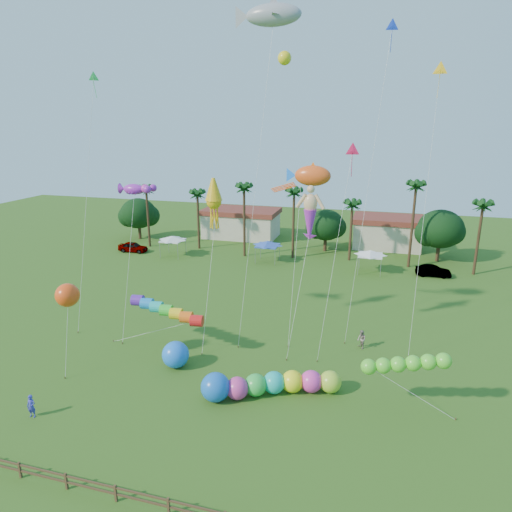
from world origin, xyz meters
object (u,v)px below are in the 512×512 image
(spectator_a, at_px, (31,406))
(spectator_b, at_px, (361,340))
(caterpillar_inflatable, at_px, (266,384))
(car_a, at_px, (133,247))
(car_b, at_px, (433,271))
(blue_ball, at_px, (176,355))

(spectator_a, bearing_deg, spectator_b, 32.11)
(spectator_a, bearing_deg, caterpillar_inflatable, 19.52)
(spectator_b, bearing_deg, caterpillar_inflatable, -65.43)
(car_a, relative_size, spectator_b, 2.65)
(car_b, distance_m, blue_ball, 36.60)
(car_b, bearing_deg, car_a, 88.81)
(spectator_b, bearing_deg, blue_ball, -94.31)
(car_a, height_order, car_b, car_a)
(car_a, distance_m, spectator_a, 40.45)
(spectator_a, height_order, spectator_b, spectator_b)
(car_b, distance_m, spectator_b, 23.46)
(car_a, relative_size, caterpillar_inflatable, 0.45)
(car_b, relative_size, caterpillar_inflatable, 0.44)
(car_a, bearing_deg, spectator_b, -123.46)
(spectator_b, bearing_deg, car_b, 129.58)
(spectator_b, bearing_deg, spectator_a, -83.83)
(spectator_a, relative_size, caterpillar_inflatable, 0.16)
(spectator_a, bearing_deg, car_a, 105.64)
(caterpillar_inflatable, bearing_deg, spectator_a, -178.97)
(spectator_b, relative_size, caterpillar_inflatable, 0.17)
(caterpillar_inflatable, bearing_deg, spectator_b, 32.02)
(caterpillar_inflatable, bearing_deg, car_a, 109.07)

